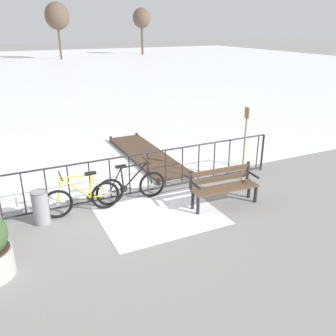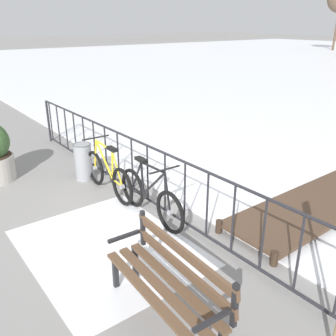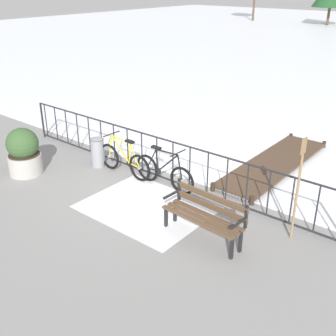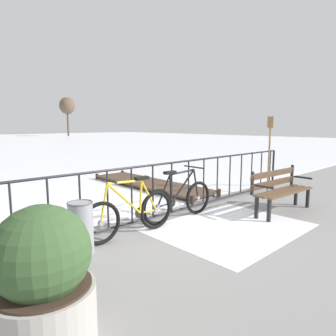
% 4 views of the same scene
% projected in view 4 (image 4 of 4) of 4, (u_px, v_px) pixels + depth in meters
% --- Properties ---
extents(ground_plane, '(160.00, 160.00, 0.00)m').
position_uv_depth(ground_plane, '(153.00, 221.00, 5.59)').
color(ground_plane, gray).
extents(snow_patch, '(2.57, 2.03, 0.01)m').
position_uv_depth(snow_patch, '(230.00, 227.00, 5.23)').
color(snow_patch, white).
rests_on(snow_patch, ground).
extents(railing_fence, '(9.06, 0.06, 1.07)m').
position_uv_depth(railing_fence, '(153.00, 191.00, 5.51)').
color(railing_fence, '#232328').
rests_on(railing_fence, ground).
extents(bicycle_near_railing, '(1.71, 0.52, 0.97)m').
position_uv_depth(bicycle_near_railing, '(131.00, 214.00, 4.78)').
color(bicycle_near_railing, black).
rests_on(bicycle_near_railing, ground).
extents(bicycle_second, '(1.71, 0.52, 0.97)m').
position_uv_depth(bicycle_second, '(179.00, 200.00, 5.65)').
color(bicycle_second, black).
rests_on(bicycle_second, ground).
extents(park_bench, '(1.62, 0.56, 0.89)m').
position_uv_depth(park_bench, '(280.00, 187.00, 6.12)').
color(park_bench, brown).
rests_on(park_bench, ground).
extents(planter_with_shrub, '(0.81, 0.81, 1.16)m').
position_uv_depth(planter_with_shrub, '(44.00, 280.00, 2.38)').
color(planter_with_shrub, '#ADA8A0').
rests_on(planter_with_shrub, ground).
extents(trash_bin, '(0.35, 0.35, 0.73)m').
position_uv_depth(trash_bin, '(81.00, 227.00, 4.14)').
color(trash_bin, gray).
rests_on(trash_bin, ground).
extents(oar_upright, '(0.04, 0.16, 1.98)m').
position_uv_depth(oar_upright, '(269.00, 150.00, 7.59)').
color(oar_upright, '#937047').
rests_on(oar_upright, ground).
extents(wooden_dock, '(1.10, 4.25, 0.20)m').
position_uv_depth(wooden_dock, '(150.00, 183.00, 8.58)').
color(wooden_dock, '#4C3828').
rests_on(wooden_dock, ground).
extents(tree_west_mid, '(2.38, 2.38, 6.03)m').
position_uv_depth(tree_west_mid, '(67.00, 106.00, 46.86)').
color(tree_west_mid, brown).
rests_on(tree_west_mid, ground).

